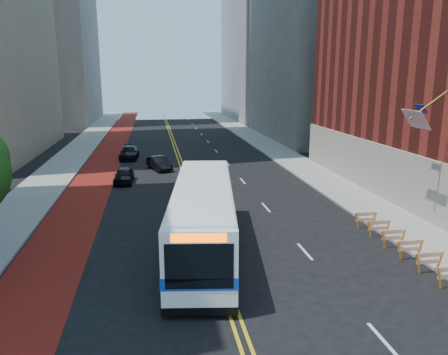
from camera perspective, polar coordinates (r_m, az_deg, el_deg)
ground at (r=17.16m, az=1.66°, el=-18.31°), size 160.00×160.00×0.00m
sidewalk_left at (r=46.17m, az=-20.60°, el=1.16°), size 4.00×140.00×0.15m
sidewalk_right at (r=47.62m, az=8.99°, el=2.18°), size 4.00×140.00×0.15m
bus_lane_paint at (r=45.57m, az=-15.79°, el=1.26°), size 3.60×140.00×0.01m
center_line_inner at (r=45.34m, az=-5.80°, el=1.64°), size 0.14×140.00×0.01m
center_line_outer at (r=45.37m, az=-5.34°, el=1.65°), size 0.14×140.00×0.01m
lane_dashes at (r=53.68m, az=-1.03°, el=3.49°), size 0.14×98.20×0.01m
construction_barriers at (r=23.24m, az=24.14°, el=-8.96°), size 1.42×10.91×1.00m
transit_bus at (r=22.59m, az=-2.72°, el=-5.09°), size 4.72×13.53×3.65m
car_a at (r=38.42m, az=-12.96°, el=0.27°), size 1.74×3.89×1.30m
car_b at (r=43.22m, az=-8.48°, el=1.87°), size 2.60×4.19×1.30m
car_c at (r=49.63m, az=-12.27°, el=3.19°), size 2.21×4.81×1.36m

